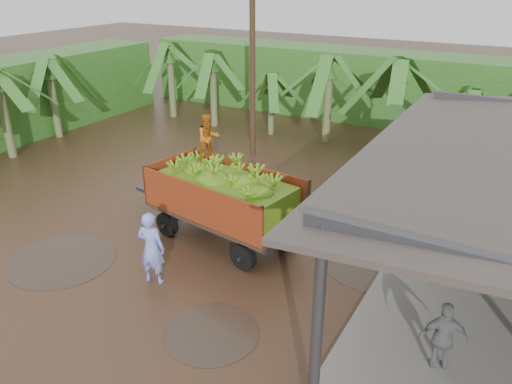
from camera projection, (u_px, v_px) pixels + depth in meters
ground at (195, 251)px, 14.44m from camera, size 100.00×100.00×0.00m
hedge_north at (336, 82)px, 27.31m from camera, size 22.00×3.00×3.60m
banana_trailer at (224, 197)px, 14.59m from camera, size 6.45×2.91×3.56m
man_blue at (151, 248)px, 12.65m from camera, size 0.80×0.60×1.99m
man_grey at (443, 338)px, 9.84m from camera, size 1.03×0.72×1.62m
utility_pole at (253, 68)px, 20.35m from camera, size 1.20×0.24×7.42m
banana_plants at (194, 111)px, 21.24m from camera, size 24.28×21.29×4.32m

